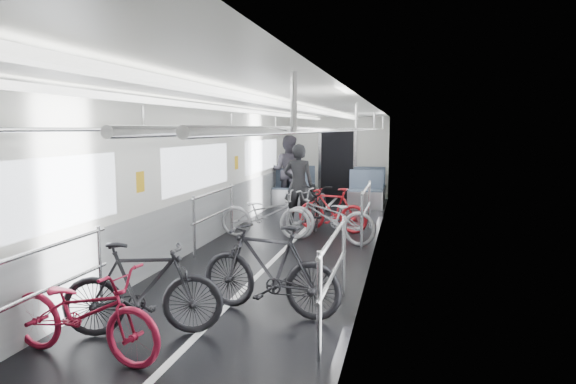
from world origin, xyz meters
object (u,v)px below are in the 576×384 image
Objects in this scene: bike_aisle at (320,205)px; person_standing at (298,185)px; bike_left_far at (265,214)px; bike_right_far at (332,210)px; bike_left_mid at (143,289)px; bike_left_near at (83,312)px; person_seated at (288,171)px; bike_right_mid at (328,217)px; bike_right_near at (269,269)px.

person_standing is at bearing 166.68° from bike_aisle.
bike_left_far reaches higher than bike_right_far.
bike_right_far is at bearing -28.84° from bike_left_mid.
bike_left_near is 6.75m from person_standing.
bike_left_near is at bearing 81.37° from person_standing.
bike_right_far is (1.15, 0.84, -0.01)m from bike_left_far.
person_seated is (-0.52, 4.13, 0.49)m from bike_left_far.
person_seated is at bearing 6.27° from bike_left_far.
bike_left_near is 6.33m from bike_right_far.
bike_left_mid is (0.26, 0.60, 0.05)m from bike_left_near.
bike_left_near is at bearing 176.89° from bike_left_far.
bike_right_mid is at bearing 18.74° from bike_right_far.
person_seated is (-1.74, 4.26, 0.47)m from bike_right_mid.
person_seated is at bearing -140.07° from bike_right_mid.
person_standing reaches higher than bike_right_far.
person_standing is at bearing -132.19° from bike_right_mid.
person_seated is (-1.63, 7.99, 0.43)m from bike_right_near.
bike_aisle is (-0.32, 0.44, 0.02)m from bike_right_far.
bike_right_far is at bearing -168.76° from bike_right_near.
bike_left_mid is 1.38m from bike_right_near.
person_standing is (0.35, 1.38, 0.42)m from bike_left_far.
bike_left_near is 0.96× the size of bike_right_near.
bike_left_near is 1.03× the size of bike_left_mid.
person_standing is at bearing -108.94° from bike_right_far.
bike_left_mid is 6.14m from person_standing.
person_seated is at bearing 9.71° from bike_left_near.
bike_right_near is at bearing -68.46° from bike_left_mid.
bike_right_far is at bearing 142.43° from person_standing.
bike_right_near is at bearing -88.44° from bike_aisle.
bike_left_mid is at bearing 179.75° from bike_left_far.
bike_right_near reaches higher than bike_right_far.
person_standing reaches higher than bike_left_near.
bike_right_mid is 1.03× the size of bike_aisle.
bike_right_near reaches higher than bike_left_near.
bike_left_mid is at bearing -99.02° from bike_aisle.
bike_right_far is (0.03, 4.71, -0.07)m from bike_right_near.
person_seated is (-0.86, 2.75, 0.07)m from person_standing.
bike_right_mid is 1.04× the size of person_standing.
person_seated is at bearing -138.35° from bike_right_far.
bike_right_mid is at bearing 116.16° from person_standing.
bike_right_near is at bearing -164.73° from bike_left_far.
bike_left_near is 5.34m from bike_left_far.
bike_right_mid reaches higher than bike_aisle.
bike_aisle is (-0.39, 1.41, -0.01)m from bike_right_mid.
person_standing is (0.30, 6.12, 0.40)m from bike_left_mid.
bike_left_mid is at bearing -39.13° from bike_right_near.
bike_right_mid is 1.22× the size of bike_right_far.
person_seated is at bearing 113.66° from bike_aisle.
person_seated reaches higher than bike_right_far.
bike_aisle is at bearing -165.14° from bike_right_near.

